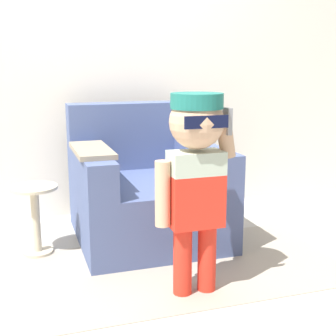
% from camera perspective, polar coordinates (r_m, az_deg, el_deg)
% --- Properties ---
extents(ground_plane, '(10.00, 10.00, 0.00)m').
position_cam_1_polar(ground_plane, '(3.20, -5.98, -8.79)').
color(ground_plane, '#ADA89E').
extents(wall_back, '(10.00, 0.05, 2.60)m').
position_cam_1_polar(wall_back, '(3.66, -8.81, 14.60)').
color(wall_back, silver).
rests_on(wall_back, ground_plane).
extents(armchair, '(0.95, 0.99, 0.89)m').
position_cam_1_polar(armchair, '(3.20, -2.81, -2.75)').
color(armchair, '#475684').
rests_on(armchair, ground_plane).
extents(person_child, '(0.42, 0.31, 1.03)m').
position_cam_1_polar(person_child, '(2.29, 3.38, 0.56)').
color(person_child, red).
rests_on(person_child, ground_plane).
extents(side_table, '(0.29, 0.29, 0.44)m').
position_cam_1_polar(side_table, '(3.00, -15.85, -5.30)').
color(side_table, beige).
rests_on(side_table, ground_plane).
extents(rug, '(1.93, 0.99, 0.01)m').
position_cam_1_polar(rug, '(2.77, 0.81, -12.12)').
color(rug, '#9E9384').
rests_on(rug, ground_plane).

